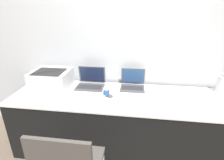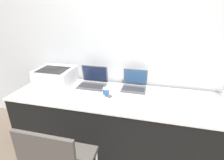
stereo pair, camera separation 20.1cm
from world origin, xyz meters
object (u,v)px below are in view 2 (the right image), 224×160
external_keyboard (88,94)px  mouse (110,96)px  laptop_right (134,85)px  laptop_left (93,82)px  printer (56,76)px  coffee_cup (106,92)px

external_keyboard → mouse: 0.26m
laptop_right → external_keyboard: size_ratio=0.74×
laptop_left → mouse: bearing=-42.2°
printer → external_keyboard: (0.52, -0.19, -0.11)m
laptop_right → coffee_cup: (-0.29, -0.27, -0.00)m
printer → laptop_left: laptop_left is taller
printer → external_keyboard: printer is taller
printer → mouse: printer is taller
coffee_cup → mouse: 0.07m
laptop_left → external_keyboard: size_ratio=0.86×
printer → mouse: bearing=-13.2°
laptop_left → mouse: laptop_left is taller
printer → external_keyboard: 0.56m
laptop_right → external_keyboard: bearing=-148.4°
laptop_right → printer: bearing=-173.2°
coffee_cup → mouse: size_ratio=1.50×
external_keyboard → coffee_cup: (0.21, 0.04, 0.04)m
laptop_left → printer: bearing=-170.1°
printer → laptop_right: (1.03, 0.12, -0.07)m
printer → coffee_cup: (0.73, -0.15, -0.07)m
laptop_right → mouse: bearing=-128.5°
external_keyboard → printer: bearing=160.0°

